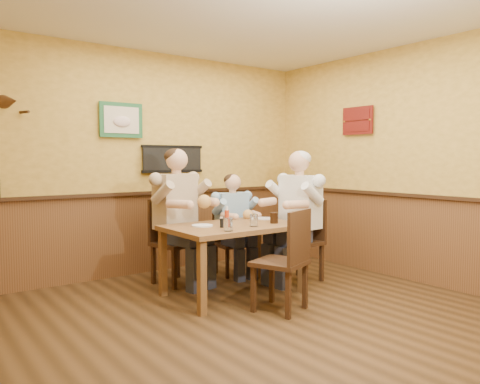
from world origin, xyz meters
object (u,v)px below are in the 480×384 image
(diner_white_elder, at_px, (300,223))
(chair_back_left, at_px, (176,242))
(water_glass_mid, at_px, (254,220))
(water_glass_left, at_px, (229,224))
(dining_table, at_px, (233,233))
(pepper_shaker, at_px, (222,223))
(chair_near_side, at_px, (280,260))
(cola_tumbler, at_px, (274,218))
(chair_back_right, at_px, (232,243))
(salt_shaker, at_px, (221,221))
(diner_blue_polo, at_px, (232,230))
(hot_sauce_bottle, at_px, (227,217))
(diner_tan_shirt, at_px, (176,223))
(chair_right_end, at_px, (300,240))

(diner_white_elder, bearing_deg, chair_back_left, -126.75)
(water_glass_mid, bearing_deg, water_glass_left, -165.32)
(dining_table, height_order, water_glass_mid, water_glass_mid)
(water_glass_left, bearing_deg, water_glass_mid, 14.68)
(diner_white_elder, height_order, water_glass_left, diner_white_elder)
(chair_back_left, xyz_separation_m, pepper_shaker, (0.07, -0.85, 0.30))
(chair_near_side, relative_size, pepper_shaker, 10.46)
(dining_table, bearing_deg, water_glass_mid, -66.71)
(cola_tumbler, bearing_deg, chair_back_right, 86.16)
(chair_back_right, height_order, salt_shaker, salt_shaker)
(diner_blue_polo, distance_m, hot_sauce_bottle, 1.03)
(diner_tan_shirt, xyz_separation_m, water_glass_left, (-0.01, -1.08, 0.11))
(diner_blue_polo, relative_size, water_glass_left, 8.85)
(chair_near_side, xyz_separation_m, water_glass_left, (-0.33, 0.37, 0.33))
(chair_right_end, xyz_separation_m, diner_blue_polo, (-0.47, 0.73, 0.08))
(dining_table, xyz_separation_m, diner_tan_shirt, (-0.29, 0.75, 0.05))
(chair_back_right, distance_m, salt_shaker, 1.00)
(salt_shaker, bearing_deg, chair_right_end, -2.71)
(diner_white_elder, height_order, hot_sauce_bottle, diner_white_elder)
(diner_tan_shirt, bearing_deg, diner_white_elder, -43.72)
(dining_table, distance_m, cola_tumbler, 0.48)
(chair_near_side, bearing_deg, water_glass_mid, -118.59)
(chair_back_right, xyz_separation_m, chair_near_side, (-0.45, -1.41, 0.09))
(diner_tan_shirt, height_order, pepper_shaker, diner_tan_shirt)
(pepper_shaker, bearing_deg, hot_sauce_bottle, 20.05)
(chair_right_end, height_order, pepper_shaker, chair_right_end)
(water_glass_left, bearing_deg, chair_near_side, -48.24)
(chair_near_side, relative_size, cola_tumbler, 8.44)
(chair_right_end, distance_m, water_glass_mid, 0.94)
(hot_sauce_bottle, bearing_deg, dining_table, 27.84)
(chair_back_right, xyz_separation_m, pepper_shaker, (-0.70, -0.81, 0.40))
(chair_back_right, distance_m, chair_right_end, 0.87)
(chair_right_end, height_order, hot_sauce_bottle, chair_right_end)
(chair_back_right, xyz_separation_m, water_glass_left, (-0.78, -1.04, 0.42))
(chair_back_right, relative_size, chair_near_side, 0.81)
(chair_right_end, relative_size, water_glass_left, 7.56)
(water_glass_left, xyz_separation_m, hot_sauce_bottle, (0.16, 0.26, 0.03))
(chair_back_right, height_order, water_glass_left, water_glass_left)
(chair_right_end, bearing_deg, chair_back_right, -152.03)
(water_glass_left, bearing_deg, chair_back_left, 89.60)
(diner_tan_shirt, height_order, diner_blue_polo, diner_tan_shirt)
(cola_tumbler, bearing_deg, diner_white_elder, 15.29)
(chair_near_side, xyz_separation_m, hot_sauce_bottle, (-0.17, 0.63, 0.36))
(chair_back_left, relative_size, salt_shaker, 11.13)
(diner_tan_shirt, bearing_deg, water_glass_left, -102.45)
(chair_back_left, xyz_separation_m, chair_back_right, (0.77, -0.04, -0.10))
(chair_right_end, distance_m, pepper_shaker, 1.22)
(chair_back_right, bearing_deg, diner_blue_polo, 0.00)
(water_glass_left, distance_m, salt_shaker, 0.40)
(salt_shaker, distance_m, pepper_shaker, 0.16)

